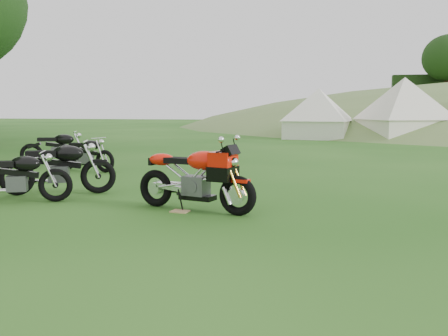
% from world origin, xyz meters
% --- Properties ---
extents(ground, '(120.00, 120.00, 0.00)m').
position_xyz_m(ground, '(0.00, 0.00, 0.00)').
color(ground, '#1A4E10').
rests_on(ground, ground).
extents(sport_motorcycle, '(1.90, 0.93, 1.10)m').
position_xyz_m(sport_motorcycle, '(-0.46, 1.50, 0.55)').
color(sport_motorcycle, red).
rests_on(sport_motorcycle, ground).
extents(plywood_board, '(0.27, 0.23, 0.02)m').
position_xyz_m(plywood_board, '(-0.64, 1.36, 0.01)').
color(plywood_board, tan).
rests_on(plywood_board, ground).
extents(vintage_moto_a, '(1.90, 1.10, 0.99)m').
position_xyz_m(vintage_moto_a, '(-3.12, 2.27, 0.49)').
color(vintage_moto_a, black).
rests_on(vintage_moto_a, ground).
extents(vintage_moto_b, '(1.66, 1.01, 0.87)m').
position_xyz_m(vintage_moto_b, '(-3.33, 1.42, 0.43)').
color(vintage_moto_b, black).
rests_on(vintage_moto_b, ground).
extents(vintage_moto_c, '(1.68, 0.78, 0.86)m').
position_xyz_m(vintage_moto_c, '(-4.24, 5.32, 0.43)').
color(vintage_moto_c, black).
rests_on(vintage_moto_c, ground).
extents(vintage_moto_d, '(1.82, 1.07, 0.95)m').
position_xyz_m(vintage_moto_d, '(-5.53, 6.24, 0.47)').
color(vintage_moto_d, black).
rests_on(vintage_moto_d, ground).
extents(tent_left, '(3.30, 3.30, 2.52)m').
position_xyz_m(tent_left, '(0.59, 19.63, 1.26)').
color(tent_left, white).
rests_on(tent_left, ground).
extents(tent_mid, '(4.25, 4.25, 2.79)m').
position_xyz_m(tent_mid, '(4.49, 19.11, 1.40)').
color(tent_mid, white).
rests_on(tent_mid, ground).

